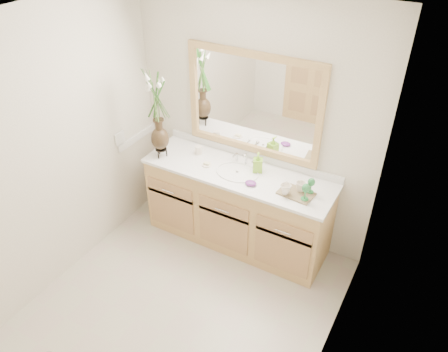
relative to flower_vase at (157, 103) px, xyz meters
The scene contains 21 objects.
floor 1.83m from the flower_vase, 48.58° to the right, with size 2.60×2.60×0.00m, color beige.
ceiling 1.55m from the flower_vase, 48.58° to the right, with size 2.40×2.60×0.02m, color white.
wall_back 0.91m from the flower_vase, 27.92° to the left, with size 2.40×0.02×2.40m, color silver.
wall_front 2.33m from the flower_vase, 70.33° to the right, with size 2.40×0.02×2.40m, color silver.
wall_left 1.00m from the flower_vase, 115.29° to the right, with size 0.02×2.60×2.40m, color silver.
wall_right 2.18m from the flower_vase, 24.09° to the right, with size 0.02×2.60×2.40m, color silver.
vanity 1.27m from the flower_vase, ahead, with size 1.80×0.55×0.80m.
counter 0.98m from the flower_vase, ahead, with size 1.84×0.57×0.03m, color white.
sink 1.00m from the flower_vase, ahead, with size 0.38×0.34×0.23m.
mirror 0.87m from the flower_vase, 26.66° to the left, with size 1.32×0.04×0.97m.
switch_plate 0.59m from the flower_vase, 163.37° to the right, with size 0.02×0.12×0.12m, color white.
flower_vase is the anchor object (origin of this frame).
tumbler 0.64m from the flower_vase, 36.23° to the left, with size 0.07×0.07×0.08m, color #F0E3D0.
soap_dish 0.73m from the flower_vase, ahead, with size 0.09×0.09×0.03m.
soap_bottle 1.07m from the flower_vase, 13.48° to the left, with size 0.08×0.08×0.17m, color #85C82F.
purple_dish 1.12m from the flower_vase, ahead, with size 0.10×0.08×0.04m, color #6C297D.
tray 1.49m from the flower_vase, ahead, with size 0.30×0.20×0.01m, color brown.
mug_left 1.40m from the flower_vase, ahead, with size 0.09×0.09×0.09m, color #F0E3D0.
mug_right 1.49m from the flower_vase, ahead, with size 0.09×0.08×0.09m, color #F0E3D0.
goblet_front 1.54m from the flower_vase, ahead, with size 0.07×0.07×0.16m.
goblet_back 1.56m from the flower_vase, ahead, with size 0.06×0.06×0.14m.
Camera 1 is at (1.54, -1.99, 3.08)m, focal length 35.00 mm.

